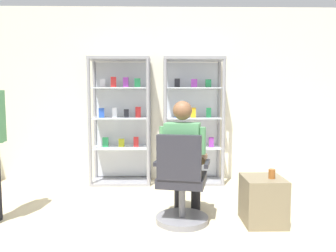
{
  "coord_description": "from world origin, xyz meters",
  "views": [
    {
      "loc": [
        0.07,
        -2.31,
        1.36
      ],
      "look_at": [
        0.14,
        1.41,
        1.0
      ],
      "focal_mm": 35.53,
      "sensor_mm": 36.0,
      "label": 1
    }
  ],
  "objects_px": {
    "office_chair": "(181,187)",
    "tea_glass": "(272,174)",
    "display_cabinet_left": "(121,120)",
    "storage_crate": "(263,200)",
    "display_cabinet_right": "(193,120)",
    "seated_shopkeeper": "(184,154)"
  },
  "relations": [
    {
      "from": "office_chair",
      "to": "tea_glass",
      "type": "distance_m",
      "value": 0.94
    },
    {
      "from": "display_cabinet_left",
      "to": "tea_glass",
      "type": "distance_m",
      "value": 2.51
    },
    {
      "from": "display_cabinet_left",
      "to": "tea_glass",
      "type": "height_order",
      "value": "display_cabinet_left"
    },
    {
      "from": "seated_shopkeeper",
      "to": "storage_crate",
      "type": "bearing_deg",
      "value": -10.25
    },
    {
      "from": "display_cabinet_left",
      "to": "seated_shopkeeper",
      "type": "xyz_separation_m",
      "value": [
        0.86,
        -1.54,
        -0.25
      ]
    },
    {
      "from": "office_chair",
      "to": "tea_glass",
      "type": "relative_size",
      "value": 9.73
    },
    {
      "from": "display_cabinet_left",
      "to": "seated_shopkeeper",
      "type": "bearing_deg",
      "value": -60.88
    },
    {
      "from": "display_cabinet_left",
      "to": "display_cabinet_right",
      "type": "bearing_deg",
      "value": 0.01
    },
    {
      "from": "display_cabinet_right",
      "to": "storage_crate",
      "type": "relative_size",
      "value": 3.87
    },
    {
      "from": "display_cabinet_left",
      "to": "storage_crate",
      "type": "xyz_separation_m",
      "value": [
        1.69,
        -1.69,
        -0.72
      ]
    },
    {
      "from": "seated_shopkeeper",
      "to": "storage_crate",
      "type": "distance_m",
      "value": 0.96
    },
    {
      "from": "office_chair",
      "to": "seated_shopkeeper",
      "type": "distance_m",
      "value": 0.36
    },
    {
      "from": "seated_shopkeeper",
      "to": "tea_glass",
      "type": "height_order",
      "value": "seated_shopkeeper"
    },
    {
      "from": "storage_crate",
      "to": "tea_glass",
      "type": "height_order",
      "value": "tea_glass"
    },
    {
      "from": "storage_crate",
      "to": "tea_glass",
      "type": "bearing_deg",
      "value": -33.59
    },
    {
      "from": "seated_shopkeeper",
      "to": "tea_glass",
      "type": "distance_m",
      "value": 0.93
    },
    {
      "from": "seated_shopkeeper",
      "to": "storage_crate",
      "type": "height_order",
      "value": "seated_shopkeeper"
    },
    {
      "from": "display_cabinet_right",
      "to": "office_chair",
      "type": "height_order",
      "value": "display_cabinet_right"
    },
    {
      "from": "display_cabinet_left",
      "to": "tea_glass",
      "type": "xyz_separation_m",
      "value": [
        1.76,
        -1.74,
        -0.42
      ]
    },
    {
      "from": "storage_crate",
      "to": "display_cabinet_right",
      "type": "bearing_deg",
      "value": 109.07
    },
    {
      "from": "office_chair",
      "to": "tea_glass",
      "type": "height_order",
      "value": "office_chair"
    },
    {
      "from": "display_cabinet_left",
      "to": "storage_crate",
      "type": "distance_m",
      "value": 2.5
    }
  ]
}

